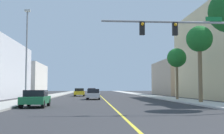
% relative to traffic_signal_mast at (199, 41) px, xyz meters
% --- Properties ---
extents(ground, '(192.00, 192.00, 0.00)m').
position_rel_traffic_signal_mast_xyz_m(ground, '(-5.21, 30.82, -4.62)').
color(ground, '#2D2D30').
extents(sidewalk_left, '(3.41, 168.00, 0.15)m').
position_rel_traffic_signal_mast_xyz_m(sidewalk_left, '(-14.56, 30.82, -4.55)').
color(sidewalk_left, '#9E9B93').
rests_on(sidewalk_left, ground).
extents(sidewalk_right, '(3.41, 168.00, 0.15)m').
position_rel_traffic_signal_mast_xyz_m(sidewalk_right, '(4.14, 30.82, -4.55)').
color(sidewalk_right, beige).
rests_on(sidewalk_right, ground).
extents(lane_marking_center, '(0.16, 144.00, 0.01)m').
position_rel_traffic_signal_mast_xyz_m(lane_marking_center, '(-5.21, 30.82, -4.62)').
color(lane_marking_center, yellow).
rests_on(lane_marking_center, ground).
extents(building_left_far, '(16.48, 16.23, 7.18)m').
position_rel_traffic_signal_mast_xyz_m(building_left_far, '(-26.87, 49.35, -1.03)').
color(building_left_far, silver).
rests_on(building_left_far, ground).
extents(building_right_far, '(11.87, 17.26, 7.55)m').
position_rel_traffic_signal_mast_xyz_m(building_right_far, '(14.14, 44.01, -0.84)').
color(building_right_far, tan).
rests_on(building_right_far, ground).
extents(traffic_signal_mast, '(9.28, 0.36, 6.11)m').
position_rel_traffic_signal_mast_xyz_m(traffic_signal_mast, '(0.00, 0.00, 0.00)').
color(traffic_signal_mast, gray).
rests_on(traffic_signal_mast, sidewalk_right).
extents(street_lamp, '(0.56, 0.28, 9.20)m').
position_rel_traffic_signal_mast_xyz_m(street_lamp, '(-13.35, 10.38, 0.56)').
color(street_lamp, gray).
rests_on(street_lamp, sidewalk_left).
extents(palm_mid, '(2.70, 2.70, 7.85)m').
position_rel_traffic_signal_mast_xyz_m(palm_mid, '(4.17, 10.51, 1.86)').
color(palm_mid, brown).
rests_on(palm_mid, sidewalk_right).
extents(palm_far, '(2.45, 2.45, 6.53)m').
position_rel_traffic_signal_mast_xyz_m(palm_far, '(3.95, 17.64, 0.74)').
color(palm_far, brown).
rests_on(palm_far, sidewalk_right).
extents(car_green, '(1.92, 3.83, 1.40)m').
position_rel_traffic_signal_mast_xyz_m(car_green, '(-11.52, 6.00, -3.89)').
color(car_green, '#196638').
rests_on(car_green, ground).
extents(car_red, '(1.84, 4.06, 1.51)m').
position_rel_traffic_signal_mast_xyz_m(car_red, '(-6.95, 43.39, -3.84)').
color(car_red, red).
rests_on(car_red, ground).
extents(car_silver, '(1.91, 4.45, 1.44)m').
position_rel_traffic_signal_mast_xyz_m(car_silver, '(-6.70, 20.93, -3.87)').
color(car_silver, '#BCBCC1').
rests_on(car_silver, ground).
extents(car_yellow, '(1.89, 4.38, 1.50)m').
position_rel_traffic_signal_mast_xyz_m(car_yellow, '(-9.26, 35.88, -3.86)').
color(car_yellow, gold).
rests_on(car_yellow, ground).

